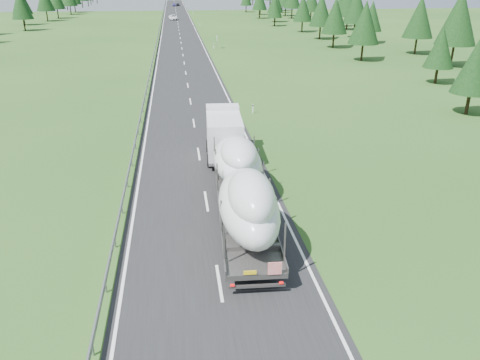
{
  "coord_description": "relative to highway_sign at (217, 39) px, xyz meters",
  "views": [
    {
      "loc": [
        -1.54,
        -18.6,
        13.53
      ],
      "look_at": [
        2.0,
        7.31,
        2.14
      ],
      "focal_mm": 35.0,
      "sensor_mm": 36.0,
      "label": 1
    }
  ],
  "objects": [
    {
      "name": "marker_posts",
      "position": [
        -0.7,
        75.0,
        -1.27
      ],
      "size": [
        0.13,
        350.08,
        1.0
      ],
      "color": "silver",
      "rests_on": "ground"
    },
    {
      "name": "road_surface",
      "position": [
        -7.2,
        20.0,
        -1.8
      ],
      "size": [
        10.0,
        400.0,
        0.02
      ],
      "primitive_type": "cube",
      "color": "black",
      "rests_on": "ground"
    },
    {
      "name": "tree_line_right",
      "position": [
        32.98,
        26.13,
        5.19
      ],
      "size": [
        25.22,
        315.4,
        12.61
      ],
      "color": "black",
      "rests_on": "ground"
    },
    {
      "name": "distant_car_dark",
      "position": [
        -5.73,
        155.39,
        -1.07
      ],
      "size": [
        1.95,
        4.41,
        1.47
      ],
      "primitive_type": "imported",
      "rotation": [
        0.0,
        0.0,
        -0.05
      ],
      "color": "black",
      "rests_on": "ground"
    },
    {
      "name": "tree_line_left",
      "position": [
        -51.09,
        48.78,
        5.27
      ],
      "size": [
        13.85,
        314.54,
        12.61
      ],
      "color": "black",
      "rests_on": "ground"
    },
    {
      "name": "boat_truck",
      "position": [
        -5.2,
        -71.92,
        0.63
      ],
      "size": [
        3.67,
        20.81,
        4.75
      ],
      "color": "silver",
      "rests_on": "ground"
    },
    {
      "name": "distant_car_blue",
      "position": [
        -7.75,
        153.1,
        -1.13
      ],
      "size": [
        1.55,
        4.17,
        1.36
      ],
      "primitive_type": "imported",
      "rotation": [
        0.0,
        0.0,
        0.03
      ],
      "color": "#16163E",
      "rests_on": "ground"
    },
    {
      "name": "distant_van",
      "position": [
        -8.56,
        71.52,
        -0.98
      ],
      "size": [
        3.18,
        6.13,
        1.65
      ],
      "primitive_type": "imported",
      "rotation": [
        0.0,
        0.0,
        0.08
      ],
      "color": "white",
      "rests_on": "ground"
    },
    {
      "name": "guardrail",
      "position": [
        -12.5,
        19.94,
        -1.21
      ],
      "size": [
        0.1,
        400.0,
        0.76
      ],
      "color": "slate",
      "rests_on": "ground"
    },
    {
      "name": "ground",
      "position": [
        -7.2,
        -80.0,
        -1.81
      ],
      "size": [
        400.0,
        400.0,
        0.0
      ],
      "primitive_type": "plane",
      "color": "#274B19",
      "rests_on": "ground"
    },
    {
      "name": "highway_sign",
      "position": [
        0.0,
        0.0,
        0.0
      ],
      "size": [
        0.08,
        0.9,
        2.6
      ],
      "color": "slate",
      "rests_on": "ground"
    }
  ]
}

